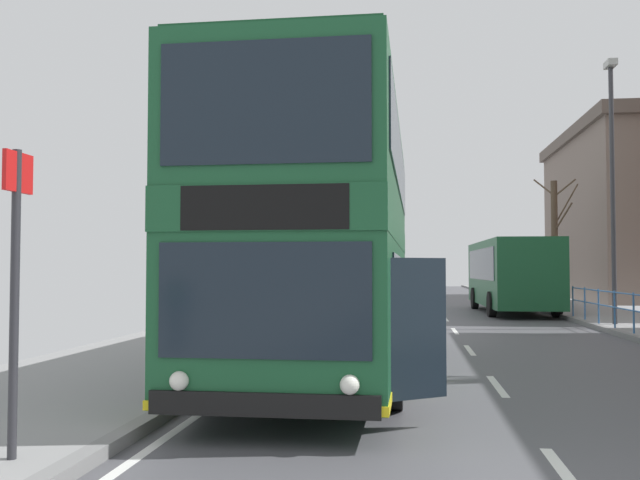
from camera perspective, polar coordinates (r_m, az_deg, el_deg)
name	(u,v)px	position (r m, az deg, el deg)	size (l,w,h in m)	color
double_decker_bus_main	(329,240)	(12.32, 0.72, 0.01)	(3.20, 10.78, 4.44)	#19512D
background_bus_far_lane	(511,273)	(30.15, 15.29, -2.65)	(2.79, 9.33, 2.95)	#19512D
bus_stop_sign_near	(15,268)	(6.78, -23.56, -2.10)	(0.08, 0.44, 2.73)	#2D2D33
street_lamp_far_side	(612,171)	(23.25, 22.71, 5.18)	(0.28, 0.60, 8.07)	#38383D
bare_tree_far_01	(555,238)	(37.08, 18.59, 0.16)	(1.87, 3.23, 6.44)	#4C3D2D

